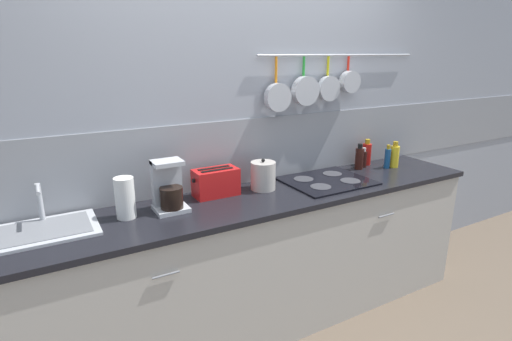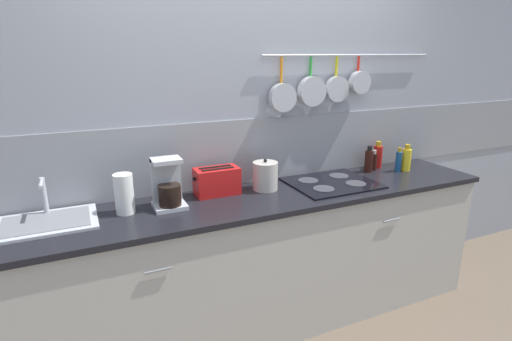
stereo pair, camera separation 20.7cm
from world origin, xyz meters
TOP-DOWN VIEW (x-y plane):
  - ground_plane at (0.00, 0.00)m, footprint 12.00×12.00m
  - wall_back at (0.00, 0.33)m, footprint 7.20×0.14m
  - cabinet_base at (0.00, -0.00)m, footprint 3.07×0.55m
  - countertop at (0.00, 0.00)m, footprint 3.11×0.58m
  - sink_basin at (-1.27, 0.10)m, footprint 0.50×0.36m
  - paper_towel_roll at (-0.86, 0.08)m, footprint 0.10×0.10m
  - coffee_maker at (-0.62, 0.07)m, footprint 0.18×0.17m
  - toaster at (-0.29, 0.16)m, footprint 0.29×0.15m
  - kettle at (0.03, 0.12)m, footprint 0.16×0.16m
  - cooktop at (0.49, 0.03)m, footprint 0.58×0.48m
  - bottle_vinegar at (0.91, 0.16)m, footprint 0.06×0.06m
  - bottle_hot_sauce at (0.98, 0.18)m, footprint 0.05×0.05m
  - bottle_dish_soap at (1.05, 0.23)m, footprint 0.07×0.07m
  - bottle_sesame_oil at (1.12, 0.07)m, footprint 0.05×0.05m
  - bottle_cooking_wine at (1.19, 0.07)m, footprint 0.07×0.07m
  - bottle_olive_oil at (1.26, 0.11)m, footprint 0.04×0.04m

SIDE VIEW (x-z plane):
  - ground_plane at x=0.00m, z-range 0.00..0.00m
  - cabinet_base at x=0.00m, z-range 0.00..0.90m
  - countertop at x=0.00m, z-range 0.90..0.94m
  - cooktop at x=0.49m, z-range 0.94..0.95m
  - sink_basin at x=-1.27m, z-range 0.85..1.06m
  - bottle_hot_sauce at x=0.98m, z-range 0.93..1.08m
  - bottle_olive_oil at x=1.26m, z-range 0.93..1.09m
  - bottle_sesame_oil at x=1.12m, z-range 0.93..1.11m
  - toaster at x=-0.29m, z-range 0.94..1.11m
  - bottle_vinegar at x=0.91m, z-range 0.93..1.12m
  - bottle_cooking_wine at x=1.19m, z-range 0.92..1.13m
  - bottle_dish_soap at x=1.05m, z-range 0.92..1.13m
  - kettle at x=0.03m, z-range 0.93..1.13m
  - paper_towel_roll at x=-0.86m, z-range 0.94..1.16m
  - coffee_maker at x=-0.62m, z-range 0.91..1.20m
  - wall_back at x=0.00m, z-range -0.02..2.58m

